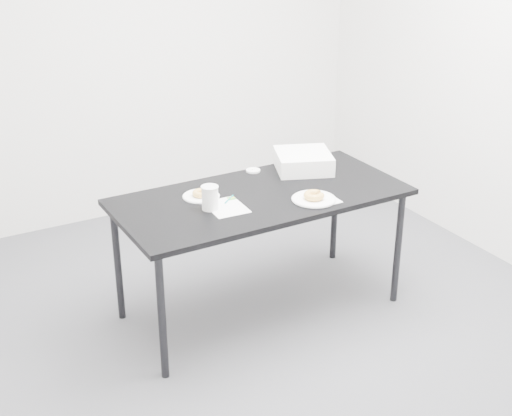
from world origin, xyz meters
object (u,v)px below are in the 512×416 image
donut_near (314,195)px  coffee_cup (210,198)px  plate_far (201,196)px  table (261,204)px  scorecard (226,207)px  donut_far (201,193)px  bakery_box (303,161)px  plate_near (314,199)px  pen (229,199)px

donut_near → coffee_cup: (-0.57, 0.18, 0.04)m
donut_near → plate_far: donut_near is taller
coffee_cup → table: bearing=7.3°
table → coffee_cup: 0.37m
scorecard → donut_far: donut_far is taller
bakery_box → plate_near: bearing=-93.9°
scorecard → plate_near: bearing=-15.1°
pen → donut_near: bearing=-69.5°
plate_near → donut_near: 0.02m
scorecard → donut_far: 0.21m
coffee_cup → bakery_box: size_ratio=0.41×
scorecard → pen: 0.10m
donut_far → bakery_box: 0.75m
donut_near → bakery_box: 0.49m
scorecard → bakery_box: (0.69, 0.29, 0.05)m
scorecard → pen: pen is taller
donut_far → donut_near: bearing=-33.8°
pen → scorecard: bearing=-166.4°
plate_far → coffee_cup: (-0.03, -0.18, 0.07)m
donut_far → table: bearing=-23.5°
donut_near → plate_far: size_ratio=0.56×
table → plate_near: size_ratio=6.70×
scorecard → plate_far: size_ratio=1.18×
scorecard → plate_near: size_ratio=0.99×
plate_near → donut_near: donut_near is taller
scorecard → donut_near: bearing=-15.1°
pen → bakery_box: bakery_box is taller
donut_far → plate_far: bearing=0.0°
donut_near → coffee_cup: size_ratio=0.87×
table → plate_far: plate_far is taller
scorecard → coffee_cup: 0.11m
table → plate_far: size_ratio=7.96×
pen → plate_far: pen is taller
table → coffee_cup: (-0.35, -0.04, 0.13)m
table → plate_far: 0.35m
coffee_cup → scorecard: bearing=-13.7°
plate_far → plate_near: bearing=-33.8°
pen → coffee_cup: 0.17m
scorecard → bakery_box: 0.75m
table → pen: bearing=175.3°
scorecard → table: bearing=17.2°
donut_far → coffee_cup: bearing=-99.5°
plate_near → donut_far: 0.65m
plate_far → table: bearing=-23.5°
table → bakery_box: size_ratio=5.08×
table → bakery_box: (0.43, 0.22, 0.11)m
donut_far → coffee_cup: 0.19m
table → scorecard: scorecard is taller
coffee_cup → bakery_box: 0.82m
coffee_cup → plate_near: bearing=-17.4°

